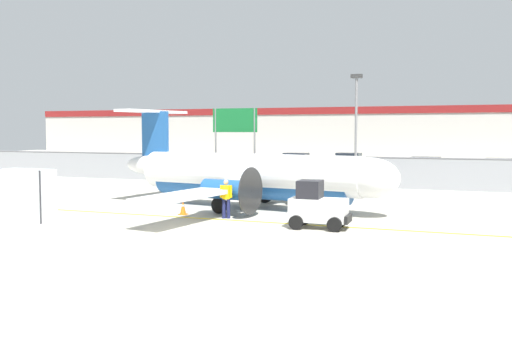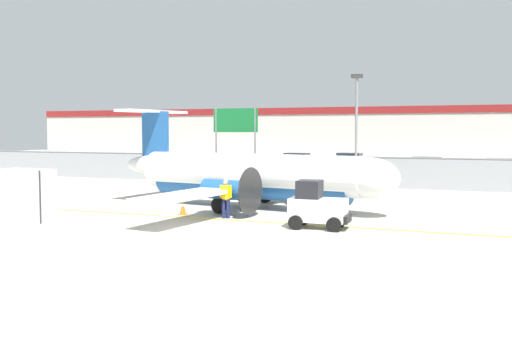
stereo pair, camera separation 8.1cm
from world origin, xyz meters
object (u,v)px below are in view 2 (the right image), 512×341
at_px(commuter_airplane, 254,176).
at_px(parked_car_2, 351,161).
at_px(highway_sign, 235,126).
at_px(parked_car_3, 425,167).
at_px(traffic_cone_near_left, 183,208).
at_px(parked_car_1, 296,161).
at_px(parked_car_0, 192,163).
at_px(traffic_cone_near_right, 251,201).
at_px(baggage_tug, 317,207).
at_px(parked_car_4, 503,169).
at_px(cargo_container, 18,196).
at_px(ground_crew_worker, 226,197).
at_px(apron_light_pole, 356,123).

distance_m(commuter_airplane, parked_car_2, 28.12).
bearing_deg(commuter_airplane, highway_sign, 124.83).
distance_m(parked_car_3, highway_sign, 15.98).
relative_size(traffic_cone_near_left, parked_car_1, 0.15).
relative_size(traffic_cone_near_left, parked_car_0, 0.15).
bearing_deg(parked_car_3, traffic_cone_near_right, 76.31).
xyz_separation_m(baggage_tug, traffic_cone_near_right, (-4.71, 4.94, -0.54)).
height_order(parked_car_1, parked_car_4, same).
height_order(parked_car_2, highway_sign, highway_sign).
relative_size(cargo_container, parked_car_1, 0.58).
xyz_separation_m(cargo_container, traffic_cone_near_right, (7.34, 7.93, -0.79)).
distance_m(ground_crew_worker, highway_sign, 18.84).
relative_size(traffic_cone_near_right, apron_light_pole, 0.09).
xyz_separation_m(cargo_container, traffic_cone_near_left, (5.41, 4.37, -0.79)).
xyz_separation_m(parked_car_3, highway_sign, (-13.25, -8.33, 3.24)).
relative_size(traffic_cone_near_left, highway_sign, 0.12).
distance_m(traffic_cone_near_left, parked_car_3, 26.75).
relative_size(ground_crew_worker, highway_sign, 0.31).
bearing_deg(parked_car_1, ground_crew_worker, 102.74).
height_order(cargo_container, parked_car_1, cargo_container).
height_order(baggage_tug, parked_car_4, baggage_tug).
height_order(commuter_airplane, traffic_cone_near_right, commuter_airplane).
height_order(baggage_tug, parked_car_2, baggage_tug).
bearing_deg(parked_car_0, traffic_cone_near_right, 131.84).
bearing_deg(commuter_airplane, traffic_cone_near_right, 132.44).
bearing_deg(traffic_cone_near_left, highway_sign, 104.99).
bearing_deg(traffic_cone_near_right, parked_car_1, 101.88).
height_order(cargo_container, parked_car_0, cargo_container).
relative_size(ground_crew_worker, parked_car_1, 0.40).
distance_m(parked_car_4, apron_light_pole, 15.81).
xyz_separation_m(traffic_cone_near_right, highway_sign, (-6.48, 13.39, 3.83)).
bearing_deg(traffic_cone_near_left, parked_car_4, 59.49).
bearing_deg(commuter_airplane, baggage_tug, -36.66).
bearing_deg(traffic_cone_near_right, parked_car_2, 91.04).
bearing_deg(baggage_tug, parked_car_1, 106.84).
distance_m(cargo_container, apron_light_pole, 20.08).
distance_m(parked_car_0, apron_light_pole, 20.36).
xyz_separation_m(commuter_airplane, traffic_cone_near_right, (-0.37, 0.55, -1.29)).
relative_size(parked_car_2, apron_light_pole, 0.59).
relative_size(baggage_tug, traffic_cone_near_right, 3.68).
height_order(apron_light_pole, highway_sign, apron_light_pole).
xyz_separation_m(traffic_cone_near_left, highway_sign, (-4.54, 16.96, 3.83)).
relative_size(parked_car_1, parked_car_2, 0.99).
xyz_separation_m(commuter_airplane, ground_crew_worker, (-0.02, -3.32, -0.65)).
xyz_separation_m(baggage_tug, traffic_cone_near_left, (-6.64, 1.38, -0.54)).
xyz_separation_m(parked_car_1, parked_car_3, (12.16, -3.88, 0.00)).
distance_m(parked_car_1, apron_light_pole, 19.57).
distance_m(ground_crew_worker, parked_car_0, 26.97).
xyz_separation_m(traffic_cone_near_left, parked_car_2, (1.44, 31.11, 0.58)).
height_order(commuter_airplane, parked_car_1, commuter_airplane).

